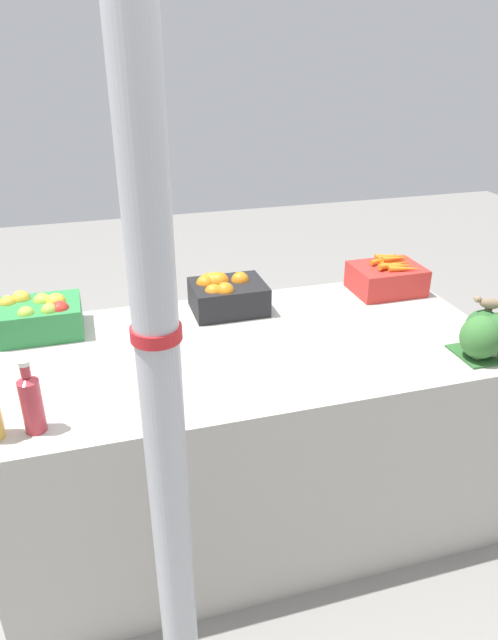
# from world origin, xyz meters

# --- Properties ---
(ground_plane) EXTENTS (10.00, 10.00, 0.00)m
(ground_plane) POSITION_xyz_m (0.00, 0.00, 0.00)
(ground_plane) COLOR gray
(market_table) EXTENTS (1.92, 0.95, 0.85)m
(market_table) POSITION_xyz_m (0.00, 0.00, 0.43)
(market_table) COLOR #B7B2A8
(market_table) RESTS_ON ground_plane
(support_pole) EXTENTS (0.11, 0.11, 2.43)m
(support_pole) POSITION_xyz_m (-0.43, -0.77, 1.22)
(support_pole) COLOR #B7BABF
(support_pole) RESTS_ON ground_plane
(apple_crate) EXTENTS (0.31, 0.24, 0.16)m
(apple_crate) POSITION_xyz_m (-0.76, 0.32, 0.92)
(apple_crate) COLOR #2D8442
(apple_crate) RESTS_ON market_table
(orange_crate) EXTENTS (0.31, 0.24, 0.16)m
(orange_crate) POSITION_xyz_m (-0.01, 0.32, 0.93)
(orange_crate) COLOR black
(orange_crate) RESTS_ON market_table
(carrot_crate) EXTENTS (0.31, 0.25, 0.16)m
(carrot_crate) POSITION_xyz_m (0.76, 0.32, 0.92)
(carrot_crate) COLOR red
(carrot_crate) RESTS_ON market_table
(broccoli_pile) EXTENTS (0.24, 0.19, 0.17)m
(broccoli_pile) POSITION_xyz_m (0.80, -0.33, 0.94)
(broccoli_pile) COLOR #2D602D
(broccoli_pile) RESTS_ON market_table
(juice_bottle_ruby) EXTENTS (0.06, 0.06, 0.24)m
(juice_bottle_ruby) POSITION_xyz_m (-0.76, -0.35, 0.95)
(juice_bottle_ruby) COLOR #B2333D
(juice_bottle_ruby) RESTS_ON market_table
(sparrow_bird) EXTENTS (0.12, 0.09, 0.05)m
(sparrow_bird) POSITION_xyz_m (0.81, -0.31, 1.05)
(sparrow_bird) COLOR #4C3D2D
(sparrow_bird) RESTS_ON broccoli_pile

